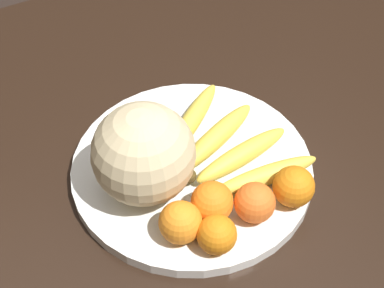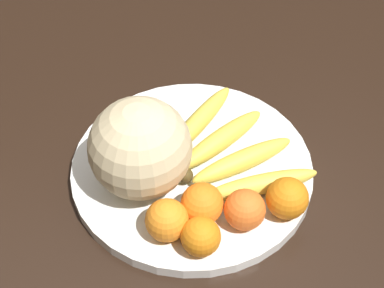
{
  "view_description": "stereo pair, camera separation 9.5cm",
  "coord_description": "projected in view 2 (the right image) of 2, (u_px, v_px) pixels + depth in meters",
  "views": [
    {
      "loc": [
        0.36,
        0.62,
        1.54
      ],
      "look_at": [
        0.07,
        0.06,
        0.83
      ],
      "focal_mm": 60.0,
      "sensor_mm": 36.0,
      "label": 1
    },
    {
      "loc": [
        0.27,
        0.66,
        1.54
      ],
      "look_at": [
        0.07,
        0.06,
        0.83
      ],
      "focal_mm": 60.0,
      "sensor_mm": 36.0,
      "label": 2
    }
  ],
  "objects": [
    {
      "name": "banana_bunch",
      "position": [
        229.0,
        150.0,
        0.99
      ],
      "size": [
        0.22,
        0.24,
        0.03
      ],
      "rotation": [
        0.0,
        0.0,
        3.44
      ],
      "color": "#473819",
      "rests_on": "fruit_bowl"
    },
    {
      "name": "orange_mid_center",
      "position": [
        287.0,
        198.0,
        0.91
      ],
      "size": [
        0.06,
        0.06,
        0.06
      ],
      "color": "orange",
      "rests_on": "fruit_bowl"
    },
    {
      "name": "orange_front_left",
      "position": [
        245.0,
        210.0,
        0.9
      ],
      "size": [
        0.06,
        0.06,
        0.06
      ],
      "color": "orange",
      "rests_on": "fruit_bowl"
    },
    {
      "name": "orange_back_right",
      "position": [
        167.0,
        220.0,
        0.88
      ],
      "size": [
        0.06,
        0.06,
        0.06
      ],
      "color": "orange",
      "rests_on": "fruit_bowl"
    },
    {
      "name": "produce_tag",
      "position": [
        214.0,
        187.0,
        0.96
      ],
      "size": [
        0.1,
        0.06,
        0.0
      ],
      "rotation": [
        0.0,
        0.0,
        0.35
      ],
      "color": "white",
      "rests_on": "fruit_bowl"
    },
    {
      "name": "kitchen_table",
      "position": [
        216.0,
        176.0,
        1.13
      ],
      "size": [
        1.35,
        1.01,
        0.76
      ],
      "color": "black",
      "rests_on": "ground_plane"
    },
    {
      "name": "melon",
      "position": [
        140.0,
        148.0,
        0.91
      ],
      "size": [
        0.15,
        0.15,
        0.15
      ],
      "color": "beige",
      "rests_on": "fruit_bowl"
    },
    {
      "name": "orange_front_right",
      "position": [
        201.0,
        237.0,
        0.87
      ],
      "size": [
        0.06,
        0.06,
        0.06
      ],
      "color": "orange",
      "rests_on": "fruit_bowl"
    },
    {
      "name": "fruit_bowl",
      "position": [
        192.0,
        169.0,
        1.0
      ],
      "size": [
        0.37,
        0.37,
        0.02
      ],
      "color": "white",
      "rests_on": "kitchen_table"
    },
    {
      "name": "orange_back_left",
      "position": [
        202.0,
        204.0,
        0.9
      ],
      "size": [
        0.06,
        0.06,
        0.06
      ],
      "color": "orange",
      "rests_on": "fruit_bowl"
    }
  ]
}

